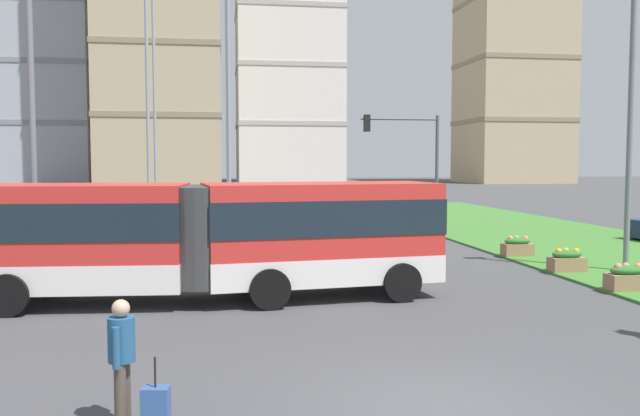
% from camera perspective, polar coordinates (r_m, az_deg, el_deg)
% --- Properties ---
extents(ground_plane, '(260.00, 260.00, 0.00)m').
position_cam_1_polar(ground_plane, '(10.43, 10.15, -16.13)').
color(ground_plane, '#424244').
extents(articulated_bus, '(12.01, 3.24, 3.00)m').
position_cam_1_polar(articulated_bus, '(17.40, -9.19, -2.38)').
color(articulated_bus, red).
rests_on(articulated_bus, ground).
extents(car_white_van, '(4.57, 2.41, 1.58)m').
position_cam_1_polar(car_white_van, '(30.24, -14.19, -1.45)').
color(car_white_van, silver).
rests_on(car_white_van, ground).
extents(pedestrian_crossing, '(0.36, 0.57, 1.74)m').
position_cam_1_polar(pedestrian_crossing, '(9.57, -16.49, -11.79)').
color(pedestrian_crossing, '#4C4238').
rests_on(pedestrian_crossing, ground).
extents(rolling_suitcase, '(0.39, 0.29, 0.97)m').
position_cam_1_polar(rolling_suitcase, '(9.54, -13.77, -16.13)').
color(rolling_suitcase, '#335693').
rests_on(rolling_suitcase, ground).
extents(flower_planter_2, '(1.10, 0.56, 0.74)m').
position_cam_1_polar(flower_planter_2, '(20.10, 24.63, -5.37)').
color(flower_planter_2, '#937051').
rests_on(flower_planter_2, grass_median).
extents(flower_planter_3, '(1.10, 0.56, 0.74)m').
position_cam_1_polar(flower_planter_3, '(22.77, 20.22, -4.18)').
color(flower_planter_3, '#937051').
rests_on(flower_planter_3, grass_median).
extents(flower_planter_4, '(1.10, 0.56, 0.74)m').
position_cam_1_polar(flower_planter_4, '(25.87, 16.42, -3.13)').
color(flower_planter_4, '#937051').
rests_on(flower_planter_4, grass_median).
extents(traffic_light_far_right, '(3.86, 0.28, 5.76)m').
position_cam_1_polar(traffic_light_far_right, '(32.61, 7.78, 4.71)').
color(traffic_light_far_right, '#474C51').
rests_on(traffic_light_far_right, ground).
extents(streetlight_left, '(0.70, 0.28, 10.04)m').
position_cam_1_polar(streetlight_left, '(21.56, -23.29, 8.74)').
color(streetlight_left, slate).
rests_on(streetlight_left, ground).
extents(streetlight_median, '(0.70, 0.28, 9.00)m').
position_cam_1_polar(streetlight_median, '(23.39, 24.86, 7.01)').
color(streetlight_median, slate).
rests_on(streetlight_median, ground).
extents(apartment_tower_west, '(18.56, 15.40, 42.66)m').
position_cam_1_polar(apartment_tower_west, '(110.89, -23.38, 12.94)').
color(apartment_tower_west, '#9EA3AD').
rests_on(apartment_tower_west, ground).
extents(apartment_tower_centre, '(16.57, 14.36, 35.57)m').
position_cam_1_polar(apartment_tower_centre, '(109.81, -2.71, 11.48)').
color(apartment_tower_centre, silver).
rests_on(apartment_tower_centre, ground).
extents(apartment_tower_eastcentre, '(15.54, 14.92, 38.13)m').
position_cam_1_polar(apartment_tower_eastcentre, '(115.48, 16.07, 11.61)').
color(apartment_tower_eastcentre, tan).
rests_on(apartment_tower_eastcentre, ground).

